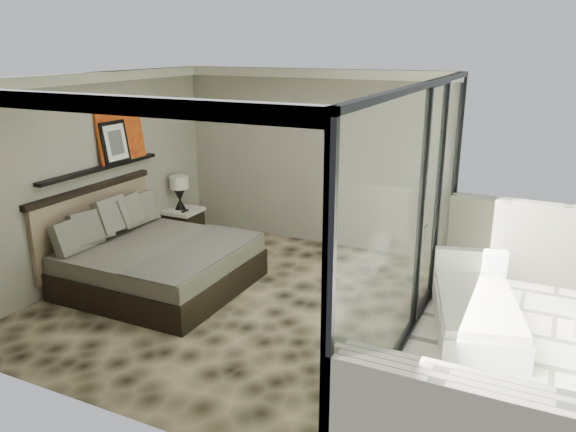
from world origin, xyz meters
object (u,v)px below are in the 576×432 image
at_px(table_lamp, 179,188).
at_px(lounger, 476,311).
at_px(bed, 154,260).
at_px(nightstand, 183,223).

height_order(table_lamp, lounger, table_lamp).
relative_size(bed, table_lamp, 3.93).
bearing_deg(lounger, nightstand, 152.13).
bearing_deg(bed, lounger, 8.85).
bearing_deg(table_lamp, bed, -64.87).
height_order(bed, table_lamp, bed).
xyz_separation_m(bed, nightstand, (-0.79, 1.76, -0.08)).
bearing_deg(nightstand, lounger, -1.77).
bearing_deg(table_lamp, lounger, -12.58).
distance_m(bed, lounger, 4.17).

